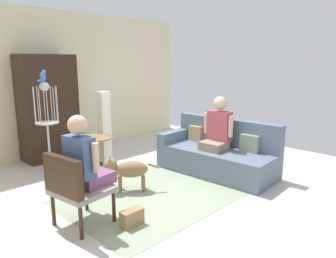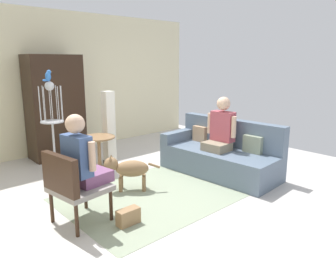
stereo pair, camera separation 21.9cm
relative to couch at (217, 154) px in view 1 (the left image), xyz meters
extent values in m
plane|color=beige|center=(-1.40, 0.26, -0.31)|extent=(7.61, 7.61, 0.00)
cube|color=beige|center=(-1.40, 3.20, 1.13)|extent=(6.95, 0.12, 2.89)
cube|color=gray|center=(-1.40, 0.02, -0.31)|extent=(2.59, 1.87, 0.01)
cube|color=slate|center=(-0.06, -0.03, -0.10)|extent=(0.97, 2.03, 0.43)
cube|color=slate|center=(0.28, -0.01, 0.35)|extent=(0.29, 1.99, 0.47)
cube|color=slate|center=(-0.11, 0.87, 0.21)|extent=(0.87, 0.23, 0.18)
cube|color=gray|center=(0.17, -0.51, 0.26)|extent=(0.12, 0.32, 0.28)
cube|color=#C6B284|center=(0.14, 0.03, 0.26)|extent=(0.12, 0.28, 0.28)
cube|color=tan|center=(0.11, 0.57, 0.26)|extent=(0.11, 0.28, 0.28)
cylinder|color=#382316|center=(-2.38, 0.31, -0.12)|extent=(0.04, 0.04, 0.39)
cylinder|color=#382316|center=(-2.31, -0.19, -0.12)|extent=(0.04, 0.04, 0.39)
cylinder|color=#382316|center=(-2.86, 0.24, -0.12)|extent=(0.04, 0.04, 0.39)
cylinder|color=#382316|center=(-2.79, -0.26, -0.12)|extent=(0.04, 0.04, 0.39)
cube|color=gray|center=(-2.59, 0.02, 0.11)|extent=(0.66, 0.68, 0.06)
cube|color=#382316|center=(-2.83, -0.01, 0.35)|extent=(0.16, 0.61, 0.43)
cube|color=gray|center=(-0.15, -0.04, 0.19)|extent=(0.39, 0.42, 0.14)
cube|color=#B24C59|center=(0.01, -0.03, 0.50)|extent=(0.20, 0.41, 0.50)
sphere|color=#DDB293|center=(0.01, -0.03, 0.89)|extent=(0.22, 0.22, 0.22)
cylinder|color=#DDB293|center=(-0.02, -0.27, 0.53)|extent=(0.08, 0.08, 0.35)
cylinder|color=#DDB293|center=(-0.05, 0.21, 0.53)|extent=(0.08, 0.08, 0.35)
cube|color=#79476F|center=(-2.43, 0.05, 0.21)|extent=(0.46, 0.43, 0.14)
cube|color=#3F598C|center=(-2.61, 0.02, 0.52)|extent=(0.23, 0.40, 0.48)
sphere|color=#DDB293|center=(-2.61, 0.02, 0.88)|extent=(0.22, 0.22, 0.22)
cylinder|color=#DDB293|center=(-2.60, 0.25, 0.54)|extent=(0.08, 0.08, 0.33)
cylinder|color=#DDB293|center=(-2.53, -0.20, 0.54)|extent=(0.08, 0.08, 0.33)
cylinder|color=olive|center=(-1.47, 1.49, 0.28)|extent=(0.56, 0.56, 0.02)
cylinder|color=olive|center=(-1.47, 1.49, -0.02)|extent=(0.06, 0.06, 0.58)
cylinder|color=olive|center=(-1.47, 1.49, -0.30)|extent=(0.34, 0.34, 0.03)
ellipsoid|color=olive|center=(-1.57, 0.39, 0.02)|extent=(0.53, 0.49, 0.24)
sphere|color=olive|center=(-1.81, 0.58, 0.09)|extent=(0.21, 0.21, 0.21)
cone|color=olive|center=(-1.84, 0.54, 0.20)|extent=(0.06, 0.06, 0.06)
cone|color=olive|center=(-1.77, 0.63, 0.20)|extent=(0.06, 0.06, 0.06)
cylinder|color=olive|center=(-1.31, 0.19, 0.06)|extent=(0.16, 0.14, 0.10)
cylinder|color=olive|center=(-1.75, 0.44, -0.21)|extent=(0.06, 0.06, 0.21)
cylinder|color=olive|center=(-1.65, 0.56, -0.21)|extent=(0.06, 0.06, 0.21)
cylinder|color=olive|center=(-1.48, 0.23, -0.21)|extent=(0.06, 0.06, 0.21)
cylinder|color=olive|center=(-1.39, 0.34, -0.21)|extent=(0.06, 0.06, 0.21)
cylinder|color=silver|center=(-2.07, 1.95, -0.30)|extent=(0.36, 0.36, 0.03)
cylinder|color=silver|center=(-2.07, 1.95, 0.12)|extent=(0.04, 0.04, 0.87)
cylinder|color=silver|center=(-2.07, 1.95, 0.57)|extent=(0.38, 0.38, 0.02)
cylinder|color=silver|center=(-1.89, 1.95, 0.88)|extent=(0.01, 0.01, 0.59)
cylinder|color=silver|center=(-1.93, 2.06, 0.88)|extent=(0.01, 0.01, 0.59)
cylinder|color=silver|center=(-2.02, 2.12, 0.88)|extent=(0.01, 0.01, 0.59)
cylinder|color=silver|center=(-2.13, 2.12, 0.88)|extent=(0.01, 0.01, 0.59)
cylinder|color=silver|center=(-2.22, 2.06, 0.88)|extent=(0.01, 0.01, 0.59)
cylinder|color=silver|center=(-2.25, 1.95, 0.88)|extent=(0.01, 0.01, 0.59)
cylinder|color=silver|center=(-2.22, 1.84, 0.88)|extent=(0.01, 0.01, 0.59)
cylinder|color=silver|center=(-2.13, 1.78, 0.88)|extent=(0.01, 0.01, 0.59)
cylinder|color=silver|center=(-2.02, 1.78, 0.88)|extent=(0.01, 0.01, 0.59)
cylinder|color=silver|center=(-1.93, 1.84, 0.88)|extent=(0.01, 0.01, 0.59)
sphere|color=silver|center=(-2.07, 1.95, 1.17)|extent=(0.15, 0.15, 0.15)
ellipsoid|color=blue|center=(-2.08, 1.95, 1.32)|extent=(0.09, 0.10, 0.16)
sphere|color=blue|center=(-2.06, 1.95, 1.40)|extent=(0.07, 0.07, 0.07)
cone|color=#D8BF4C|center=(-2.03, 1.95, 1.40)|extent=(0.03, 0.02, 0.02)
ellipsoid|color=blue|center=(-2.12, 1.95, 1.27)|extent=(0.12, 0.03, 0.04)
cube|color=#4C4742|center=(-1.13, 1.70, -0.28)|extent=(0.20, 0.20, 0.06)
cube|color=white|center=(-1.13, 1.70, 0.39)|extent=(0.18, 0.18, 1.29)
cube|color=black|center=(-1.65, 2.79, 0.69)|extent=(1.01, 0.56, 2.00)
cube|color=#99724C|center=(-2.22, -0.42, -0.21)|extent=(0.28, 0.13, 0.19)
camera|label=1|loc=(-4.38, -3.14, 1.58)|focal=34.40mm
camera|label=2|loc=(-4.22, -3.29, 1.58)|focal=34.40mm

